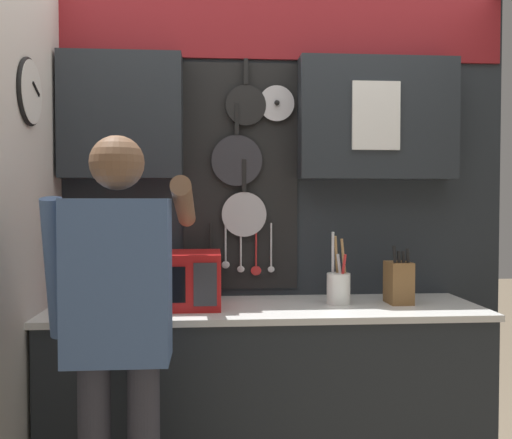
% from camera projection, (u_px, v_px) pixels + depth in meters
% --- Properties ---
extents(base_cabinet_counter, '(2.07, 0.62, 0.89)m').
position_uv_depth(base_cabinet_counter, '(266.00, 397.00, 2.76)').
color(base_cabinet_counter, '#23282D').
rests_on(base_cabinet_counter, ground_plane).
extents(back_wall_unit, '(2.64, 0.22, 2.49)m').
position_uv_depth(back_wall_unit, '(263.00, 182.00, 3.01)').
color(back_wall_unit, '#23282D').
rests_on(back_wall_unit, ground_plane).
extents(side_wall, '(0.07, 1.60, 2.49)m').
position_uv_depth(side_wall, '(11.00, 235.00, 2.26)').
color(side_wall, silver).
rests_on(side_wall, ground_plane).
extents(microwave, '(0.48, 0.36, 0.26)m').
position_uv_depth(microwave, '(171.00, 279.00, 2.72)').
color(microwave, red).
rests_on(microwave, base_cabinet_counter).
extents(knife_block, '(0.11, 0.15, 0.29)m').
position_uv_depth(knife_block, '(399.00, 282.00, 2.81)').
color(knife_block, brown).
rests_on(knife_block, base_cabinet_counter).
extents(utensil_crock, '(0.11, 0.11, 0.36)m').
position_uv_depth(utensil_crock, '(339.00, 286.00, 2.79)').
color(utensil_crock, white).
rests_on(utensil_crock, base_cabinet_counter).
extents(person, '(0.54, 0.64, 1.63)m').
position_uv_depth(person, '(119.00, 315.00, 2.11)').
color(person, '#383842').
rests_on(person, ground_plane).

